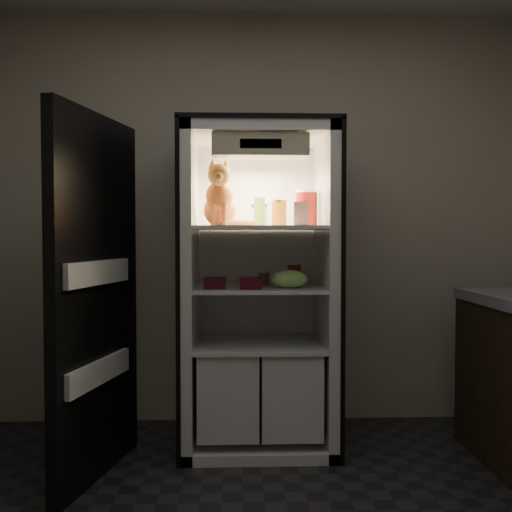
% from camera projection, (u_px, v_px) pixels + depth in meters
% --- Properties ---
extents(room_shell, '(3.60, 3.60, 3.60)m').
position_uv_depth(room_shell, '(274.00, 125.00, 1.98)').
color(room_shell, white).
rests_on(room_shell, floor).
extents(refrigerator, '(0.90, 0.72, 1.88)m').
position_uv_depth(refrigerator, '(258.00, 310.00, 3.39)').
color(refrigerator, white).
rests_on(refrigerator, floor).
extents(fridge_door, '(0.26, 0.86, 1.85)m').
position_uv_depth(fridge_door, '(96.00, 298.00, 2.90)').
color(fridge_door, black).
rests_on(fridge_door, floor).
extents(tabby_cat, '(0.30, 0.34, 0.37)m').
position_uv_depth(tabby_cat, '(220.00, 202.00, 3.23)').
color(tabby_cat, '#D5541B').
rests_on(tabby_cat, refrigerator).
extents(parmesan_shaker, '(0.07, 0.07, 0.17)m').
position_uv_depth(parmesan_shaker, '(260.00, 212.00, 3.39)').
color(parmesan_shaker, '#24852A').
rests_on(parmesan_shaker, refrigerator).
extents(mayo_tub, '(0.10, 0.10, 0.14)m').
position_uv_depth(mayo_tub, '(259.00, 215.00, 3.47)').
color(mayo_tub, white).
rests_on(mayo_tub, refrigerator).
extents(salsa_jar, '(0.09, 0.09, 0.15)m').
position_uv_depth(salsa_jar, '(279.00, 213.00, 3.33)').
color(salsa_jar, maroon).
rests_on(salsa_jar, refrigerator).
extents(pepper_jar, '(0.13, 0.13, 0.22)m').
position_uv_depth(pepper_jar, '(307.00, 208.00, 3.37)').
color(pepper_jar, maroon).
rests_on(pepper_jar, refrigerator).
extents(cream_carton, '(0.08, 0.08, 0.13)m').
position_uv_depth(cream_carton, '(300.00, 214.00, 3.15)').
color(cream_carton, white).
rests_on(cream_carton, refrigerator).
extents(soda_can_a, '(0.07, 0.07, 0.12)m').
position_uv_depth(soda_can_a, '(293.00, 274.00, 3.44)').
color(soda_can_a, black).
rests_on(soda_can_a, refrigerator).
extents(soda_can_b, '(0.06, 0.06, 0.12)m').
position_uv_depth(soda_can_b, '(295.00, 276.00, 3.36)').
color(soda_can_b, black).
rests_on(soda_can_b, refrigerator).
extents(soda_can_c, '(0.07, 0.07, 0.14)m').
position_uv_depth(soda_can_c, '(294.00, 276.00, 3.24)').
color(soda_can_c, black).
rests_on(soda_can_c, refrigerator).
extents(condiment_jar, '(0.06, 0.06, 0.09)m').
position_uv_depth(condiment_jar, '(264.00, 278.00, 3.34)').
color(condiment_jar, brown).
rests_on(condiment_jar, refrigerator).
extents(grape_bag, '(0.20, 0.15, 0.10)m').
position_uv_depth(grape_bag, '(290.00, 279.00, 3.20)').
color(grape_bag, '#7DB755').
rests_on(grape_bag, refrigerator).
extents(berry_box_left, '(0.12, 0.12, 0.06)m').
position_uv_depth(berry_box_left, '(215.00, 283.00, 3.18)').
color(berry_box_left, '#4A0C1F').
rests_on(berry_box_left, refrigerator).
extents(berry_box_right, '(0.12, 0.12, 0.06)m').
position_uv_depth(berry_box_right, '(251.00, 283.00, 3.16)').
color(berry_box_right, '#4A0C1F').
rests_on(berry_box_right, refrigerator).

